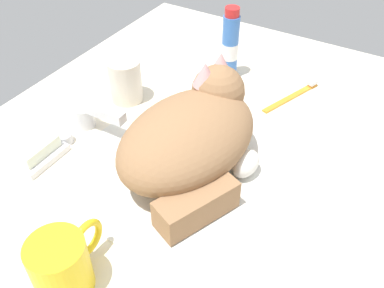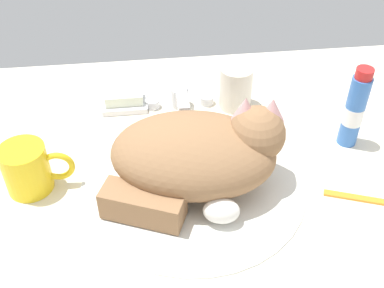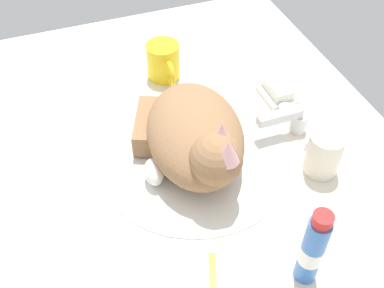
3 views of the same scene
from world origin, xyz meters
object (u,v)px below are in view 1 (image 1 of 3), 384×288
(rinse_cup, at_px, (125,81))
(toothbrush, at_px, (294,94))
(toothpaste_bottle, at_px, (230,46))
(soap_bar, at_px, (36,148))
(coffee_mug, at_px, (62,265))
(cat, at_px, (194,134))
(faucet, at_px, (90,116))

(rinse_cup, height_order, toothbrush, rinse_cup)
(toothpaste_bottle, bearing_deg, soap_bar, 158.33)
(coffee_mug, bearing_deg, toothpaste_bottle, 5.19)
(coffee_mug, bearing_deg, cat, -5.66)
(faucet, bearing_deg, toothbrush, -44.62)
(toothbrush, bearing_deg, rinse_cup, 122.17)
(faucet, height_order, soap_bar, faucet)
(faucet, distance_m, cat, 0.22)
(soap_bar, xyz_separation_m, toothpaste_bottle, (0.40, -0.16, 0.05))
(soap_bar, bearing_deg, rinse_cup, -6.15)
(rinse_cup, distance_m, toothbrush, 0.34)
(toothbrush, bearing_deg, soap_bar, 142.16)
(faucet, bearing_deg, cat, -86.90)
(rinse_cup, bearing_deg, coffee_mug, -153.40)
(rinse_cup, xyz_separation_m, toothpaste_bottle, (0.18, -0.14, 0.03))
(toothpaste_bottle, bearing_deg, faucet, 155.15)
(faucet, height_order, toothbrush, faucet)
(faucet, distance_m, coffee_mug, 0.32)
(cat, height_order, soap_bar, cat)
(soap_bar, bearing_deg, toothpaste_bottle, -21.67)
(soap_bar, bearing_deg, coffee_mug, -125.98)
(faucet, relative_size, toothpaste_bottle, 0.88)
(toothbrush, bearing_deg, faucet, 135.38)
(faucet, relative_size, coffee_mug, 1.20)
(toothpaste_bottle, xyz_separation_m, toothbrush, (-0.00, -0.15, -0.07))
(coffee_mug, xyz_separation_m, soap_bar, (0.15, 0.21, -0.02))
(toothbrush, bearing_deg, coffee_mug, 169.65)
(cat, relative_size, toothpaste_bottle, 1.95)
(coffee_mug, bearing_deg, faucet, 35.22)
(faucet, height_order, cat, cat)
(cat, height_order, coffee_mug, cat)
(faucet, height_order, toothpaste_bottle, toothpaste_bottle)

